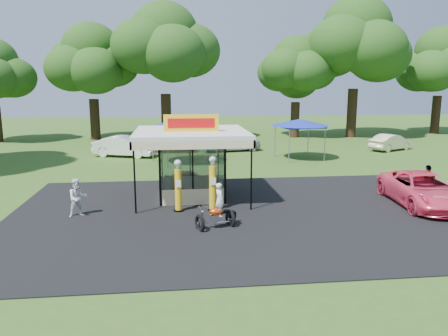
{
  "coord_description": "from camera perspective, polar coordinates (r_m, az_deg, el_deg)",
  "views": [
    {
      "loc": [
        -2.82,
        -16.22,
        5.61
      ],
      "look_at": [
        -0.49,
        4.0,
        1.67
      ],
      "focal_mm": 35.0,
      "sensor_mm": 36.0,
      "label": 1
    }
  ],
  "objects": [
    {
      "name": "oak_far_b",
      "position": [
        46.36,
        -16.86,
        12.5
      ],
      "size": [
        9.48,
        9.48,
        11.31
      ],
      "color": "black",
      "rests_on": "ground"
    },
    {
      "name": "spare_tires",
      "position": [
        20.82,
        -6.0,
        -3.61
      ],
      "size": [
        1.01,
        0.79,
        0.81
      ],
      "rotation": [
        0.0,
        0.0,
        0.33
      ],
      "color": "black",
      "rests_on": "ground"
    },
    {
      "name": "oak_far_d",
      "position": [
        46.96,
        9.42,
        11.96
      ],
      "size": [
        8.62,
        8.62,
        10.27
      ],
      "color": "black",
      "rests_on": "ground"
    },
    {
      "name": "kiosk_car",
      "position": [
        23.99,
        -4.46,
        -1.42
      ],
      "size": [
        2.82,
        1.13,
        0.96
      ],
      "primitive_type": "imported",
      "rotation": [
        0.0,
        0.0,
        1.57
      ],
      "color": "yellow",
      "rests_on": "ground"
    },
    {
      "name": "asphalt_apron",
      "position": [
        19.27,
        2.14,
        -5.91
      ],
      "size": [
        20.0,
        14.0,
        0.04
      ],
      "primitive_type": "cube",
      "color": "black",
      "rests_on": "ground"
    },
    {
      "name": "pink_sedan",
      "position": [
        22.29,
        24.56,
        -2.59
      ],
      "size": [
        3.04,
        5.76,
        1.54
      ],
      "primitive_type": "imported",
      "rotation": [
        0.0,
        0.0,
        -0.09
      ],
      "color": "#FD456B",
      "rests_on": "ground"
    },
    {
      "name": "bg_car_c",
      "position": [
        36.88,
        0.92,
        3.55
      ],
      "size": [
        5.3,
        2.91,
        1.71
      ],
      "primitive_type": "imported",
      "rotation": [
        0.0,
        0.0,
        1.76
      ],
      "color": "#9E9FA3",
      "rests_on": "ground"
    },
    {
      "name": "spectator_east_b",
      "position": [
        23.89,
        25.07,
        -1.62
      ],
      "size": [
        1.02,
        0.51,
        1.67
      ],
      "primitive_type": "imported",
      "rotation": [
        0.0,
        0.0,
        3.25
      ],
      "color": "gray",
      "rests_on": "ground"
    },
    {
      "name": "bg_car_b",
      "position": [
        36.92,
        -7.58,
        3.32
      ],
      "size": [
        5.34,
        2.42,
        1.52
      ],
      "primitive_type": "imported",
      "rotation": [
        0.0,
        0.0,
        1.51
      ],
      "color": "maroon",
      "rests_on": "ground"
    },
    {
      "name": "oak_far_f",
      "position": [
        55.41,
        26.39,
        11.76
      ],
      "size": [
        9.64,
        9.64,
        11.61
      ],
      "color": "black",
      "rests_on": "ground"
    },
    {
      "name": "gas_station_kiosk",
      "position": [
        21.58,
        -4.28,
        0.71
      ],
      "size": [
        5.4,
        5.4,
        4.18
      ],
      "color": "white",
      "rests_on": "ground"
    },
    {
      "name": "gas_pump_left",
      "position": [
        19.34,
        -6.0,
        -2.46
      ],
      "size": [
        0.44,
        0.44,
        2.39
      ],
      "color": "black",
      "rests_on": "ground"
    },
    {
      "name": "oak_far_e",
      "position": [
        48.56,
        16.77,
        14.55
      ],
      "size": [
        11.88,
        11.88,
        14.15
      ],
      "color": "black",
      "rests_on": "ground"
    },
    {
      "name": "tent_east",
      "position": [
        33.28,
        9.87,
        5.85
      ],
      "size": [
        4.32,
        4.32,
        3.02
      ],
      "rotation": [
        0.0,
        0.0,
        0.14
      ],
      "color": "gray",
      "rests_on": "ground"
    },
    {
      "name": "motorcycle",
      "position": [
        17.17,
        -0.79,
        -5.53
      ],
      "size": [
        1.67,
        1.21,
        1.89
      ],
      "rotation": [
        0.0,
        0.0,
        0.35
      ],
      "color": "black",
      "rests_on": "ground"
    },
    {
      "name": "bg_car_e",
      "position": [
        39.95,
        20.98,
        3.17
      ],
      "size": [
        4.42,
        3.24,
        1.39
      ],
      "primitive_type": "imported",
      "rotation": [
        0.0,
        0.0,
        2.05
      ],
      "color": "beige",
      "rests_on": "ground"
    },
    {
      "name": "tent_west",
      "position": [
        31.28,
        -5.95,
        5.79
      ],
      "size": [
        4.46,
        4.46,
        3.12
      ],
      "rotation": [
        0.0,
        0.0,
        0.39
      ],
      "color": "gray",
      "rests_on": "ground"
    },
    {
      "name": "a_frame_sign",
      "position": [
        20.67,
        26.21,
        -4.53
      ],
      "size": [
        0.59,
        0.67,
        0.97
      ],
      "rotation": [
        0.0,
        0.0,
        -0.41
      ],
      "color": "#593819",
      "rests_on": "ground"
    },
    {
      "name": "oak_far_c",
      "position": [
        44.09,
        -7.75,
        14.35
      ],
      "size": [
        11.08,
        11.08,
        13.06
      ],
      "color": "black",
      "rests_on": "ground"
    },
    {
      "name": "spectator_west",
      "position": [
        19.65,
        -18.57,
        -3.7
      ],
      "size": [
        1.0,
        0.91,
        1.66
      ],
      "primitive_type": "imported",
      "rotation": [
        0.0,
        0.0,
        0.44
      ],
      "color": "white",
      "rests_on": "ground"
    },
    {
      "name": "bg_car_a",
      "position": [
        34.93,
        -12.84,
        2.78
      ],
      "size": [
        5.17,
        3.17,
        1.61
      ],
      "primitive_type": "imported",
      "rotation": [
        0.0,
        0.0,
        1.25
      ],
      "color": "white",
      "rests_on": "ground"
    },
    {
      "name": "ground",
      "position": [
        17.4,
        3.14,
        -7.87
      ],
      "size": [
        120.0,
        120.0,
        0.0
      ],
      "primitive_type": "plane",
      "color": "#335A1C",
      "rests_on": "ground"
    },
    {
      "name": "gas_pump_right",
      "position": [
        19.37,
        -1.48,
        -2.15
      ],
      "size": [
        0.47,
        0.47,
        2.54
      ],
      "color": "black",
      "rests_on": "ground"
    }
  ]
}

